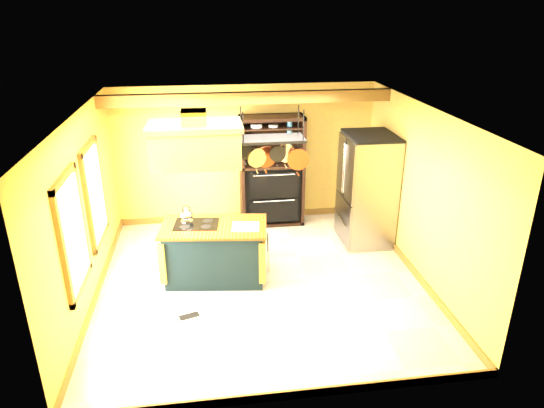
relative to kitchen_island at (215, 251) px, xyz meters
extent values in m
plane|color=beige|center=(0.70, -0.24, -0.47)|extent=(5.00, 5.00, 0.00)
plane|color=white|center=(0.70, -0.24, 2.23)|extent=(5.00, 5.00, 0.00)
cube|color=gold|center=(0.70, 2.26, 0.88)|extent=(5.00, 0.02, 2.70)
cube|color=gold|center=(0.70, -2.74, 0.88)|extent=(5.00, 0.02, 2.70)
cube|color=gold|center=(-1.80, -0.24, 0.88)|extent=(0.02, 5.00, 2.70)
cube|color=gold|center=(3.20, -0.24, 0.88)|extent=(0.02, 5.00, 2.70)
cube|color=olive|center=(0.70, 1.46, 2.12)|extent=(5.00, 0.15, 0.20)
cube|color=olive|center=(-1.77, -1.04, 0.93)|extent=(0.06, 1.06, 1.56)
cube|color=white|center=(-1.74, -1.04, 0.93)|extent=(0.02, 0.85, 1.34)
cube|color=olive|center=(-1.77, 0.36, 0.93)|extent=(0.06, 1.06, 1.56)
cube|color=white|center=(-1.74, 0.36, 0.93)|extent=(0.02, 0.85, 1.34)
cube|color=black|center=(0.00, 0.00, -0.03)|extent=(1.58, 0.99, 0.88)
cube|color=brown|center=(0.00, 0.00, 0.43)|extent=(1.72, 1.09, 0.04)
cube|color=black|center=(-0.26, 0.08, 0.46)|extent=(0.73, 0.55, 0.01)
ellipsoid|color=silver|center=(-0.41, 0.20, 0.56)|extent=(0.20, 0.20, 0.16)
cube|color=white|center=(0.48, -0.13, 0.46)|extent=(0.44, 0.36, 0.02)
cube|color=#C17D30|center=(-0.20, 0.00, 1.70)|extent=(1.27, 0.68, 0.54)
cube|color=olive|center=(-0.20, 0.00, 2.01)|extent=(1.34, 0.76, 0.08)
cube|color=#C17D30|center=(-0.20, 0.00, 2.10)|extent=(0.35, 0.35, 0.26)
cube|color=black|center=(0.90, 0.00, 1.78)|extent=(0.95, 0.48, 0.04)
cylinder|color=black|center=(0.47, -0.19, 2.01)|extent=(0.02, 0.02, 0.45)
cylinder|color=black|center=(1.33, 0.19, 2.01)|extent=(0.02, 0.02, 0.45)
cylinder|color=black|center=(0.52, 0.09, 1.58)|extent=(0.25, 0.04, 0.25)
cylinder|color=silver|center=(0.67, -0.10, 1.53)|extent=(0.29, 0.04, 0.29)
cylinder|color=#A74529|center=(0.83, 0.09, 1.48)|extent=(0.32, 0.04, 0.32)
cylinder|color=black|center=(0.98, -0.10, 1.58)|extent=(0.25, 0.04, 0.25)
cylinder|color=silver|center=(1.13, 0.09, 1.53)|extent=(0.29, 0.04, 0.29)
cylinder|color=#A74529|center=(1.28, -0.10, 1.48)|extent=(0.32, 0.04, 0.32)
cube|color=gray|center=(2.77, 0.98, 0.51)|extent=(0.82, 1.01, 1.97)
cube|color=gray|center=(2.35, 0.73, 0.95)|extent=(0.03, 0.48, 1.06)
cube|color=gray|center=(2.35, 1.23, 0.95)|extent=(0.03, 0.48, 1.06)
cube|color=gray|center=(2.35, 0.98, -0.02)|extent=(0.03, 0.96, 0.83)
cube|color=black|center=(2.77, 0.98, -0.44)|extent=(0.78, 0.95, 0.06)
cube|color=black|center=(1.18, 2.21, 0.61)|extent=(1.22, 0.06, 2.16)
cube|color=black|center=(0.61, 1.98, 0.61)|extent=(0.06, 0.52, 2.16)
cube|color=black|center=(1.76, 1.98, 0.61)|extent=(0.06, 0.52, 2.16)
cube|color=black|center=(1.18, 1.98, 0.75)|extent=(1.22, 0.52, 0.05)
cube|color=black|center=(1.18, 2.01, 0.17)|extent=(1.10, 0.42, 1.16)
cube|color=black|center=(1.18, 1.71, 0.42)|extent=(0.95, 0.04, 0.52)
cube|color=black|center=(1.18, 1.71, -0.09)|extent=(0.95, 0.04, 0.47)
cube|color=black|center=(1.18, 1.98, 0.98)|extent=(1.10, 0.46, 0.02)
cube|color=black|center=(1.18, 1.98, 1.24)|extent=(1.10, 0.46, 0.02)
cube|color=black|center=(1.18, 1.98, 1.48)|extent=(1.10, 0.46, 0.02)
cylinder|color=white|center=(0.88, 1.93, 1.03)|extent=(0.22, 0.22, 0.07)
cylinder|color=teal|center=(1.51, 1.93, 1.34)|extent=(0.10, 0.10, 0.17)
cube|color=black|center=(-0.41, -1.01, -0.46)|extent=(0.30, 0.20, 0.01)
camera|label=1|loc=(-0.05, -6.81, 3.60)|focal=32.00mm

